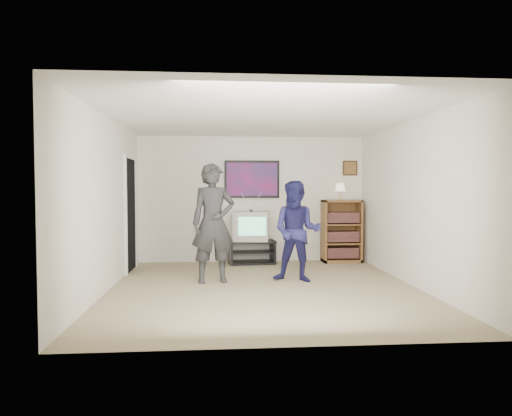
{
  "coord_description": "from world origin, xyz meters",
  "views": [
    {
      "loc": [
        -0.64,
        -6.62,
        1.48
      ],
      "look_at": [
        -0.05,
        0.77,
        1.15
      ],
      "focal_mm": 32.0,
      "sensor_mm": 36.0,
      "label": 1
    }
  ],
  "objects": [
    {
      "name": "table_lamp",
      "position": [
        1.74,
        2.25,
        1.41
      ],
      "size": [
        0.21,
        0.21,
        0.34
      ],
      "primitive_type": null,
      "color": "#FCEEBF",
      "rests_on": "bookshelf"
    },
    {
      "name": "media_stand",
      "position": [
        -0.02,
        2.23,
        0.22
      ],
      "size": [
        0.94,
        0.58,
        0.45
      ],
      "rotation": [
        0.0,
        0.0,
        0.09
      ],
      "color": "black",
      "rests_on": "room_shell"
    },
    {
      "name": "air_vent",
      "position": [
        -0.55,
        2.48,
        1.95
      ],
      "size": [
        0.28,
        0.02,
        0.14
      ],
      "primitive_type": "cube",
      "color": "white",
      "rests_on": "room_shell"
    },
    {
      "name": "controller_left",
      "position": [
        -0.72,
        0.7,
        1.11
      ],
      "size": [
        0.06,
        0.12,
        0.03
      ],
      "primitive_type": "cube",
      "rotation": [
        0.0,
        0.0,
        -0.21
      ],
      "color": "white",
      "rests_on": "person_tall"
    },
    {
      "name": "person_tall",
      "position": [
        -0.75,
        0.5,
        0.93
      ],
      "size": [
        0.75,
        0.56,
        1.86
      ],
      "primitive_type": "imported",
      "rotation": [
        0.0,
        0.0,
        0.18
      ],
      "color": "#28282B",
      "rests_on": "room_shell"
    },
    {
      "name": "controller_right",
      "position": [
        0.55,
        0.7,
        1.1
      ],
      "size": [
        0.04,
        0.13,
        0.04
      ],
      "primitive_type": "cube",
      "rotation": [
        0.0,
        0.0,
        0.01
      ],
      "color": "white",
      "rests_on": "person_short"
    },
    {
      "name": "crt_television",
      "position": [
        -0.03,
        2.23,
        0.73
      ],
      "size": [
        0.74,
        0.65,
        0.57
      ],
      "primitive_type": null,
      "rotation": [
        0.0,
        0.0,
        -0.13
      ],
      "color": "#ABABA5",
      "rests_on": "media_stand"
    },
    {
      "name": "room_shell",
      "position": [
        0.0,
        0.35,
        1.25
      ],
      "size": [
        4.51,
        5.0,
        2.51
      ],
      "color": "#887956",
      "rests_on": "ground"
    },
    {
      "name": "small_picture",
      "position": [
        2.0,
        2.48,
        1.88
      ],
      "size": [
        0.3,
        0.03,
        0.3
      ],
      "primitive_type": "cube",
      "color": "black",
      "rests_on": "room_shell"
    },
    {
      "name": "bookshelf",
      "position": [
        1.78,
        2.28,
        0.62
      ],
      "size": [
        0.75,
        0.43,
        1.24
      ],
      "primitive_type": null,
      "color": "#533018",
      "rests_on": "room_shell"
    },
    {
      "name": "person_short",
      "position": [
        0.56,
        0.45,
        0.8
      ],
      "size": [
        0.93,
        0.82,
        1.59
      ],
      "primitive_type": "imported",
      "rotation": [
        0.0,
        0.0,
        -0.34
      ],
      "color": "#1C1B4C",
      "rests_on": "room_shell"
    },
    {
      "name": "doorway",
      "position": [
        -2.23,
        1.6,
        1.0
      ],
      "size": [
        0.03,
        0.85,
        2.0
      ],
      "primitive_type": "cube",
      "color": "black",
      "rests_on": "room_shell"
    },
    {
      "name": "poster",
      "position": [
        0.0,
        2.48,
        1.65
      ],
      "size": [
        1.1,
        0.03,
        0.75
      ],
      "primitive_type": "cube",
      "color": "black",
      "rests_on": "room_shell"
    }
  ]
}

